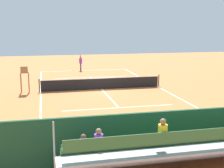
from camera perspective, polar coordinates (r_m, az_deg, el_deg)
ground_plane at (r=26.06m, az=-1.93°, el=-0.96°), size 60.00×60.00×0.00m
court_line_markings at (r=26.09m, az=-1.95°, el=-0.94°), size 10.10×22.20×0.01m
tennis_net at (r=25.96m, az=-1.94°, el=0.12°), size 10.30×0.10×1.07m
backdrop_wall at (r=12.80m, az=10.02°, el=-9.22°), size 18.00×0.16×2.00m
bleacher_stand at (r=11.69m, az=12.51°, el=-11.78°), size 9.06×2.40×2.48m
umpire_chair at (r=25.38m, az=-15.82°, el=1.32°), size 0.67×0.67×2.14m
courtside_bench at (r=14.21m, az=14.71°, el=-9.25°), size 1.80×0.40×0.93m
equipment_bag at (r=13.56m, az=8.26°, el=-11.71°), size 0.90×0.36×0.36m
tennis_player at (r=36.63m, az=-5.81°, el=4.06°), size 0.37×0.53×1.93m
tennis_racket at (r=36.76m, az=-7.54°, el=2.47°), size 0.58×0.33×0.03m
tennis_ball_near at (r=35.37m, az=-4.84°, el=2.23°), size 0.07×0.07×0.07m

